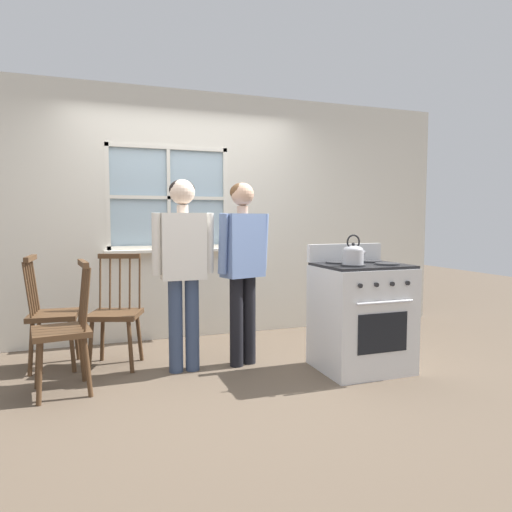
# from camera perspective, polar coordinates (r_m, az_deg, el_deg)

# --- Properties ---
(ground_plane) EXTENTS (16.00, 16.00, 0.00)m
(ground_plane) POSITION_cam_1_polar(r_m,az_deg,el_deg) (3.94, -4.72, -14.79)
(ground_plane) COLOR brown
(wall_back) EXTENTS (6.40, 0.16, 2.70)m
(wall_back) POSITION_cam_1_polar(r_m,az_deg,el_deg) (5.09, -8.72, 4.86)
(wall_back) COLOR silver
(wall_back) RESTS_ON ground_plane
(chair_by_window) EXTENTS (0.43, 0.44, 1.00)m
(chair_by_window) POSITION_cam_1_polar(r_m,az_deg,el_deg) (4.41, -24.24, -6.81)
(chair_by_window) COLOR #4C331E
(chair_by_window) RESTS_ON ground_plane
(chair_near_wall) EXTENTS (0.46, 0.47, 1.00)m
(chair_near_wall) POSITION_cam_1_polar(r_m,az_deg,el_deg) (3.76, -22.84, -8.71)
(chair_near_wall) COLOR #4C331E
(chair_near_wall) RESTS_ON ground_plane
(chair_center_cluster) EXTENTS (0.53, 0.51, 1.00)m
(chair_center_cluster) POSITION_cam_1_polar(r_m,az_deg,el_deg) (4.27, -17.11, -6.99)
(chair_center_cluster) COLOR #4C331E
(chair_center_cluster) RESTS_ON ground_plane
(person_elderly_left) EXTENTS (0.52, 0.23, 1.64)m
(person_elderly_left) POSITION_cam_1_polar(r_m,az_deg,el_deg) (3.92, -9.11, 0.08)
(person_elderly_left) COLOR #384766
(person_elderly_left) RESTS_ON ground_plane
(person_teen_center) EXTENTS (0.52, 0.31, 1.63)m
(person_teen_center) POSITION_cam_1_polar(r_m,az_deg,el_deg) (4.05, -1.68, 0.01)
(person_teen_center) COLOR black
(person_teen_center) RESTS_ON ground_plane
(stove) EXTENTS (0.74, 0.68, 1.08)m
(stove) POSITION_cam_1_polar(r_m,az_deg,el_deg) (4.10, 12.96, -7.26)
(stove) COLOR silver
(stove) RESTS_ON ground_plane
(kettle) EXTENTS (0.21, 0.17, 0.25)m
(kettle) POSITION_cam_1_polar(r_m,az_deg,el_deg) (3.83, 12.06, 0.24)
(kettle) COLOR #B7B7BC
(kettle) RESTS_ON stove
(potted_plant) EXTENTS (0.15, 0.15, 0.26)m
(potted_plant) POSITION_cam_1_polar(r_m,az_deg,el_deg) (5.01, -8.39, 1.75)
(potted_plant) COLOR #935B3D
(potted_plant) RESTS_ON wall_back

